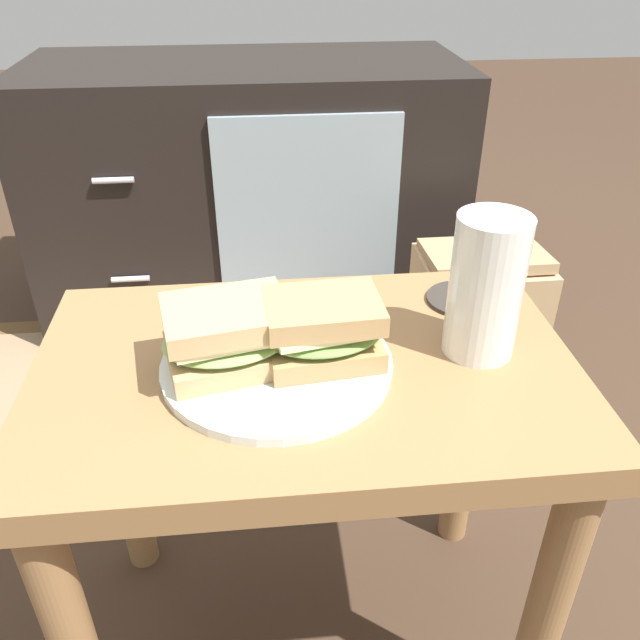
{
  "coord_description": "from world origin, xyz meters",
  "views": [
    {
      "loc": [
        -0.04,
        -0.54,
        0.85
      ],
      "look_at": [
        0.02,
        0.0,
        0.51
      ],
      "focal_mm": 36.58,
      "sensor_mm": 36.0,
      "label": 1
    }
  ],
  "objects_px": {
    "tv_cabinet": "(251,190)",
    "paper_bag": "(474,327)",
    "sandwich_front": "(228,335)",
    "beer_glass": "(485,290)",
    "sandwich_back": "(323,330)",
    "coaster": "(462,299)",
    "plate": "(277,364)"
  },
  "relations": [
    {
      "from": "plate",
      "to": "paper_bag",
      "type": "bearing_deg",
      "value": 51.52
    },
    {
      "from": "plate",
      "to": "sandwich_back",
      "type": "distance_m",
      "value": 0.06
    },
    {
      "from": "plate",
      "to": "sandwich_back",
      "type": "xyz_separation_m",
      "value": [
        0.05,
        0.0,
        0.04
      ]
    },
    {
      "from": "beer_glass",
      "to": "paper_bag",
      "type": "distance_m",
      "value": 0.64
    },
    {
      "from": "tv_cabinet",
      "to": "plate",
      "type": "relative_size",
      "value": 4.1
    },
    {
      "from": "tv_cabinet",
      "to": "sandwich_back",
      "type": "xyz_separation_m",
      "value": [
        0.07,
        -0.96,
        0.21
      ]
    },
    {
      "from": "plate",
      "to": "coaster",
      "type": "height_order",
      "value": "plate"
    },
    {
      "from": "paper_bag",
      "to": "coaster",
      "type": "bearing_deg",
      "value": -113.98
    },
    {
      "from": "sandwich_back",
      "to": "coaster",
      "type": "xyz_separation_m",
      "value": [
        0.18,
        0.11,
        -0.04
      ]
    },
    {
      "from": "plate",
      "to": "coaster",
      "type": "bearing_deg",
      "value": 26.43
    },
    {
      "from": "tv_cabinet",
      "to": "sandwich_front",
      "type": "xyz_separation_m",
      "value": [
        -0.02,
        -0.96,
        0.21
      ]
    },
    {
      "from": "plate",
      "to": "sandwich_back",
      "type": "height_order",
      "value": "sandwich_back"
    },
    {
      "from": "sandwich_back",
      "to": "coaster",
      "type": "height_order",
      "value": "sandwich_back"
    },
    {
      "from": "plate",
      "to": "beer_glass",
      "type": "distance_m",
      "value": 0.22
    },
    {
      "from": "paper_bag",
      "to": "sandwich_back",
      "type": "bearing_deg",
      "value": -125.06
    },
    {
      "from": "tv_cabinet",
      "to": "beer_glass",
      "type": "relative_size",
      "value": 6.38
    },
    {
      "from": "sandwich_front",
      "to": "beer_glass",
      "type": "distance_m",
      "value": 0.26
    },
    {
      "from": "sandwich_front",
      "to": "paper_bag",
      "type": "bearing_deg",
      "value": 48.4
    },
    {
      "from": "plate",
      "to": "sandwich_front",
      "type": "xyz_separation_m",
      "value": [
        -0.05,
        -0.0,
        0.04
      ]
    },
    {
      "from": "tv_cabinet",
      "to": "sandwich_front",
      "type": "relative_size",
      "value": 6.57
    },
    {
      "from": "sandwich_front",
      "to": "sandwich_back",
      "type": "relative_size",
      "value": 1.12
    },
    {
      "from": "sandwich_front",
      "to": "coaster",
      "type": "height_order",
      "value": "sandwich_front"
    },
    {
      "from": "tv_cabinet",
      "to": "paper_bag",
      "type": "relative_size",
      "value": 2.88
    },
    {
      "from": "tv_cabinet",
      "to": "paper_bag",
      "type": "xyz_separation_m",
      "value": [
        0.42,
        -0.45,
        -0.13
      ]
    },
    {
      "from": "beer_glass",
      "to": "sandwich_front",
      "type": "bearing_deg",
      "value": -177.15
    },
    {
      "from": "tv_cabinet",
      "to": "beer_glass",
      "type": "height_order",
      "value": "beer_glass"
    },
    {
      "from": "tv_cabinet",
      "to": "coaster",
      "type": "height_order",
      "value": "tv_cabinet"
    },
    {
      "from": "sandwich_front",
      "to": "beer_glass",
      "type": "relative_size",
      "value": 0.97
    },
    {
      "from": "sandwich_front",
      "to": "paper_bag",
      "type": "xyz_separation_m",
      "value": [
        0.45,
        0.5,
        -0.34
      ]
    },
    {
      "from": "plate",
      "to": "beer_glass",
      "type": "xyz_separation_m",
      "value": [
        0.21,
        0.01,
        0.07
      ]
    },
    {
      "from": "coaster",
      "to": "sandwich_front",
      "type": "bearing_deg",
      "value": -157.6
    },
    {
      "from": "sandwich_front",
      "to": "coaster",
      "type": "bearing_deg",
      "value": 22.4
    }
  ]
}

